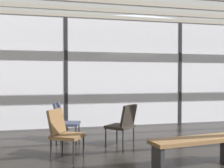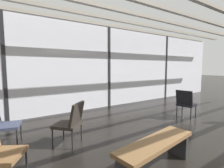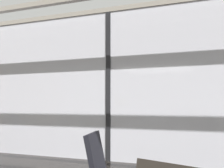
# 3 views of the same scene
# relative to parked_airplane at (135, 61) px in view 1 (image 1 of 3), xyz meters

# --- Properties ---
(glass_curtain_wall) EXTENTS (14.00, 0.08, 3.11)m
(glass_curtain_wall) POSITION_rel_parked_airplane_xyz_m (-0.29, -5.28, -0.67)
(glass_curtain_wall) COLOR silver
(glass_curtain_wall) RESTS_ON ground
(window_mullion_0) EXTENTS (0.10, 0.12, 3.11)m
(window_mullion_0) POSITION_rel_parked_airplane_xyz_m (-3.79, -5.28, -0.67)
(window_mullion_0) COLOR black
(window_mullion_0) RESTS_ON ground
(window_mullion_1) EXTENTS (0.10, 0.12, 3.11)m
(window_mullion_1) POSITION_rel_parked_airplane_xyz_m (-0.29, -5.28, -0.67)
(window_mullion_1) COLOR black
(window_mullion_1) RESTS_ON ground
(parked_airplane) EXTENTS (13.22, 4.45, 4.45)m
(parked_airplane) POSITION_rel_parked_airplane_xyz_m (0.00, 0.00, 0.00)
(parked_airplane) COLOR #B2BCD6
(parked_airplane) RESTS_ON ground
(lounge_chair_2) EXTENTS (0.71, 0.71, 0.87)m
(lounge_chair_2) POSITION_rel_parked_airplane_xyz_m (-2.79, -7.71, -1.73)
(lounge_chair_2) COLOR #28231E
(lounge_chair_2) RESTS_ON ground
(lounge_chair_4) EXTENTS (0.70, 0.68, 0.87)m
(lounge_chair_4) POSITION_rel_parked_airplane_xyz_m (-4.06, -8.28, -1.73)
(lounge_chair_4) COLOR brown
(lounge_chair_4) RESTS_ON ground
(lounge_chair_5) EXTENTS (0.64, 0.61, 0.87)m
(lounge_chair_5) POSITION_rel_parked_airplane_xyz_m (-3.95, -7.00, -1.73)
(lounge_chair_5) COLOR #33384C
(lounge_chair_5) RESTS_ON ground
(waiting_bench) EXTENTS (1.54, 0.59, 0.47)m
(waiting_bench) POSITION_rel_parked_airplane_xyz_m (-2.07, -9.28, -1.86)
(waiting_bench) COLOR brown
(waiting_bench) RESTS_ON ground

